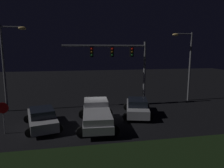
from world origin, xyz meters
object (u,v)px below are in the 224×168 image
(traffic_signal_gantry, at_px, (121,58))
(stop_sign, at_px, (3,112))
(pickup_truck, at_px, (97,113))
(car_sedan_far, at_px, (42,118))
(street_lamp_right, at_px, (186,58))
(car_sedan, at_px, (137,107))
(street_lamp_left, at_px, (8,58))

(traffic_signal_gantry, height_order, stop_sign, traffic_signal_gantry)
(pickup_truck, bearing_deg, stop_sign, 97.05)
(stop_sign, bearing_deg, car_sedan_far, 16.97)
(street_lamp_right, bearing_deg, car_sedan, -148.72)
(car_sedan_far, distance_m, street_lamp_right, 16.27)
(pickup_truck, relative_size, car_sedan, 1.17)
(car_sedan_far, bearing_deg, pickup_truck, -108.59)
(car_sedan_far, height_order, stop_sign, stop_sign)
(traffic_signal_gantry, bearing_deg, stop_sign, -149.68)
(car_sedan, relative_size, street_lamp_left, 0.60)
(car_sedan_far, relative_size, traffic_signal_gantry, 0.57)
(car_sedan_far, bearing_deg, car_sedan, -92.67)
(street_lamp_right, bearing_deg, car_sedan_far, -158.72)
(traffic_signal_gantry, distance_m, street_lamp_right, 7.63)
(pickup_truck, height_order, street_lamp_left, street_lamp_left)
(car_sedan, height_order, street_lamp_right, street_lamp_right)
(car_sedan_far, bearing_deg, traffic_signal_gantry, -69.68)
(pickup_truck, xyz_separation_m, street_lamp_right, (10.67, 6.05, 3.79))
(traffic_signal_gantry, bearing_deg, car_sedan, -78.00)
(street_lamp_left, height_order, street_lamp_right, street_lamp_left)
(car_sedan_far, xyz_separation_m, traffic_signal_gantry, (7.11, 4.82, 4.16))
(street_lamp_left, bearing_deg, car_sedan_far, -55.31)
(street_lamp_left, bearing_deg, street_lamp_right, 2.45)
(street_lamp_right, height_order, stop_sign, street_lamp_right)
(pickup_truck, relative_size, car_sedan_far, 1.17)
(pickup_truck, distance_m, car_sedan, 4.24)
(street_lamp_left, distance_m, stop_sign, 6.69)
(car_sedan, bearing_deg, stop_sign, 116.96)
(car_sedan_far, relative_size, stop_sign, 2.11)
(street_lamp_left, height_order, stop_sign, street_lamp_left)
(traffic_signal_gantry, distance_m, street_lamp_left, 10.53)
(street_lamp_right, xyz_separation_m, stop_sign, (-17.07, -6.45, -3.22))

